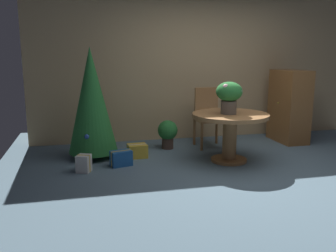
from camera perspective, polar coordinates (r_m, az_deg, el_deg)
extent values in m
plane|color=slate|center=(4.86, 12.81, -7.39)|extent=(6.60, 6.60, 0.00)
cube|color=tan|center=(6.65, 4.89, 9.30)|extent=(6.00, 0.10, 2.60)
cylinder|color=#9E6B3D|center=(5.35, 9.58, -5.27)|extent=(0.52, 0.52, 0.04)
cylinder|color=#9E6B3D|center=(5.27, 9.70, -1.89)|extent=(0.20, 0.20, 0.61)
cylinder|color=#9E6B3D|center=(5.20, 9.82, 1.66)|extent=(1.09, 1.09, 0.05)
cylinder|color=#665B51|center=(5.15, 9.56, 2.93)|extent=(0.22, 0.22, 0.19)
ellipsoid|color=#287533|center=(5.12, 9.65, 5.39)|extent=(0.37, 0.37, 0.28)
sphere|color=#E5A8B2|center=(5.07, 11.21, 5.39)|extent=(0.08, 0.08, 0.08)
sphere|color=#E5A8B2|center=(5.01, 9.12, 6.08)|extent=(0.09, 0.09, 0.09)
sphere|color=#E5A8B2|center=(5.02, 8.64, 5.40)|extent=(0.06, 0.06, 0.06)
cylinder|color=#9E6B3D|center=(5.95, 9.04, -1.55)|extent=(0.04, 0.04, 0.44)
cylinder|color=#9E6B3D|center=(5.81, 5.36, -1.77)|extent=(0.04, 0.04, 0.44)
cylinder|color=#9E6B3D|center=(6.31, 7.69, -0.77)|extent=(0.04, 0.04, 0.44)
cylinder|color=#9E6B3D|center=(6.18, 4.19, -0.96)|extent=(0.04, 0.04, 0.44)
cube|color=#9E6B3D|center=(6.01, 6.62, 1.04)|extent=(0.45, 0.44, 0.05)
cube|color=#9E6B3D|center=(6.15, 6.07, 3.83)|extent=(0.40, 0.05, 0.49)
cylinder|color=brown|center=(5.57, -11.63, -4.41)|extent=(0.10, 0.10, 0.09)
cone|color=#287533|center=(5.41, -11.98, 3.97)|extent=(0.72, 0.72, 1.55)
sphere|color=red|center=(5.59, -13.29, 2.41)|extent=(0.07, 0.07, 0.07)
sphere|color=#2D51A8|center=(5.48, -12.23, 7.28)|extent=(0.05, 0.05, 0.05)
sphere|color=#2D51A8|center=(5.23, -12.71, -1.65)|extent=(0.07, 0.07, 0.07)
sphere|color=silver|center=(5.59, -13.48, 1.88)|extent=(0.06, 0.06, 0.06)
sphere|color=#2D51A8|center=(5.34, -10.16, 2.19)|extent=(0.04, 0.04, 0.04)
cube|color=silver|center=(4.91, -13.16, -5.80)|extent=(0.22, 0.22, 0.23)
cube|color=gold|center=(4.91, -13.16, -5.80)|extent=(0.17, 0.09, 0.23)
cube|color=#1E569E|center=(5.09, -7.41, -5.08)|extent=(0.32, 0.24, 0.21)
cube|color=gold|center=(5.09, -7.41, -5.08)|extent=(0.29, 0.10, 0.22)
cube|color=gold|center=(5.47, -4.86, -3.93)|extent=(0.30, 0.25, 0.20)
cube|color=silver|center=(5.47, -4.86, -3.93)|extent=(0.29, 0.05, 0.20)
cube|color=brown|center=(6.70, 18.60, 2.99)|extent=(0.42, 0.76, 1.26)
sphere|color=#B29338|center=(6.58, 17.00, 3.50)|extent=(0.04, 0.04, 0.04)
cylinder|color=#4C382D|center=(5.94, -0.05, -2.73)|extent=(0.19, 0.19, 0.18)
sphere|color=#287533|center=(5.89, -0.05, -0.66)|extent=(0.33, 0.33, 0.33)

